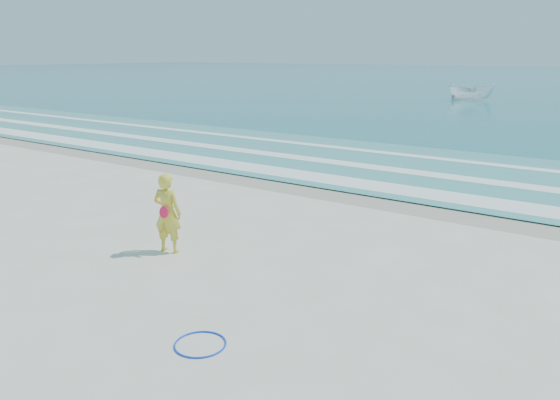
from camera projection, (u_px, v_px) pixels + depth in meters
The scene contains 9 objects.
ground at pixel (146, 290), 10.63m from camera, with size 400.00×400.00×0.00m, color silver.
wet_sand at pixel (359, 195), 17.73m from camera, with size 400.00×2.40×0.00m, color #B2A893.
shallow at pixel (417, 168), 21.67m from camera, with size 400.00×10.00×0.01m, color #59B7AD.
foam_near at pixel (376, 186), 18.74m from camera, with size 400.00×1.40×0.01m, color white.
foam_mid at pixel (409, 172), 21.03m from camera, with size 400.00×0.90×0.01m, color white.
foam_far at pixel (438, 158), 23.64m from camera, with size 400.00×0.60×0.01m, color white.
hoop at pixel (200, 344), 8.62m from camera, with size 0.83×0.83×0.03m, color blue.
boat at pixel (472, 92), 53.02m from camera, with size 1.60×4.26×1.65m, color white.
woman at pixel (167, 213), 12.47m from camera, with size 0.77×0.61×1.86m.
Camera 1 is at (7.79, -6.50, 4.46)m, focal length 35.00 mm.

